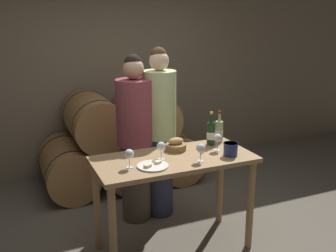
% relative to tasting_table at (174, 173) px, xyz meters
% --- Properties ---
extents(ground_plane, '(10.00, 10.00, 0.00)m').
position_rel_tasting_table_xyz_m(ground_plane, '(0.00, 0.00, -0.75)').
color(ground_plane, '#665E51').
extents(stone_wall_back, '(10.00, 0.12, 3.20)m').
position_rel_tasting_table_xyz_m(stone_wall_back, '(0.00, 2.25, 0.85)').
color(stone_wall_back, '#7F705B').
rests_on(stone_wall_back, ground_plane).
extents(barrel_stack, '(1.97, 0.98, 1.18)m').
position_rel_tasting_table_xyz_m(barrel_stack, '(0.00, 1.64, -0.22)').
color(barrel_stack, '#9E7042').
rests_on(barrel_stack, ground_plane).
extents(tasting_table, '(1.40, 0.65, 0.90)m').
position_rel_tasting_table_xyz_m(tasting_table, '(0.00, 0.00, 0.00)').
color(tasting_table, '#99754C').
rests_on(tasting_table, ground_plane).
extents(person_left, '(0.37, 0.37, 1.74)m').
position_rel_tasting_table_xyz_m(person_left, '(-0.13, 0.68, 0.13)').
color(person_left, '#4C4238').
rests_on(person_left, ground_plane).
extents(person_right, '(0.34, 0.34, 1.79)m').
position_rel_tasting_table_xyz_m(person_right, '(0.14, 0.68, 0.16)').
color(person_right, '#2D334C').
rests_on(person_right, ground_plane).
extents(wine_bottle_red, '(0.08, 0.08, 0.32)m').
position_rel_tasting_table_xyz_m(wine_bottle_red, '(0.46, 0.18, 0.26)').
color(wine_bottle_red, '#193819').
rests_on(wine_bottle_red, tasting_table).
extents(wine_bottle_white, '(0.08, 0.08, 0.31)m').
position_rel_tasting_table_xyz_m(wine_bottle_white, '(0.58, 0.23, 0.25)').
color(wine_bottle_white, '#ADBC7F').
rests_on(wine_bottle_white, tasting_table).
extents(blue_crock, '(0.13, 0.13, 0.12)m').
position_rel_tasting_table_xyz_m(blue_crock, '(0.48, -0.15, 0.21)').
color(blue_crock, navy).
rests_on(blue_crock, tasting_table).
extents(bread_basket, '(0.19, 0.19, 0.12)m').
position_rel_tasting_table_xyz_m(bread_basket, '(0.10, 0.17, 0.19)').
color(bread_basket, olive).
rests_on(bread_basket, tasting_table).
extents(cheese_plate, '(0.26, 0.26, 0.04)m').
position_rel_tasting_table_xyz_m(cheese_plate, '(-0.25, -0.13, 0.15)').
color(cheese_plate, white).
rests_on(cheese_plate, tasting_table).
extents(wine_glass_far_left, '(0.08, 0.08, 0.16)m').
position_rel_tasting_table_xyz_m(wine_glass_far_left, '(-0.43, -0.07, 0.26)').
color(wine_glass_far_left, white).
rests_on(wine_glass_far_left, tasting_table).
extents(wine_glass_left, '(0.08, 0.08, 0.16)m').
position_rel_tasting_table_xyz_m(wine_glass_left, '(-0.12, -0.00, 0.26)').
color(wine_glass_left, white).
rests_on(wine_glass_left, tasting_table).
extents(wine_glass_center, '(0.08, 0.08, 0.16)m').
position_rel_tasting_table_xyz_m(wine_glass_center, '(0.17, -0.18, 0.26)').
color(wine_glass_center, white).
rests_on(wine_glass_center, tasting_table).
extents(wine_glass_right, '(0.08, 0.08, 0.16)m').
position_rel_tasting_table_xyz_m(wine_glass_right, '(0.44, 0.01, 0.26)').
color(wine_glass_right, white).
rests_on(wine_glass_right, tasting_table).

